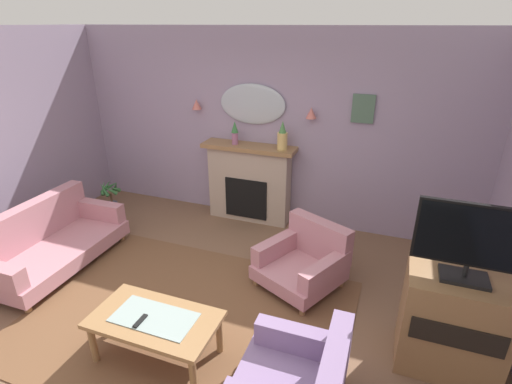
# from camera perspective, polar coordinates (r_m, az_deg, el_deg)

# --- Properties ---
(floor) EXTENTS (6.87, 6.30, 0.10)m
(floor) POSITION_cam_1_polar(r_m,az_deg,el_deg) (4.11, -11.51, -19.98)
(floor) COLOR brown
(floor) RESTS_ON ground
(wall_back) EXTENTS (6.87, 0.10, 2.72)m
(wall_back) POSITION_cam_1_polar(r_m,az_deg,el_deg) (5.61, 1.79, 9.28)
(wall_back) COLOR #9E8CA8
(wall_back) RESTS_ON ground
(patterned_rug) EXTENTS (3.20, 2.40, 0.01)m
(patterned_rug) POSITION_cam_1_polar(r_m,az_deg,el_deg) (4.19, -10.10, -17.73)
(patterned_rug) COLOR brown
(patterned_rug) RESTS_ON ground
(fireplace) EXTENTS (1.36, 0.36, 1.16)m
(fireplace) POSITION_cam_1_polar(r_m,az_deg,el_deg) (5.73, -1.01, 1.26)
(fireplace) COLOR tan
(fireplace) RESTS_ON ground
(mantel_vase_right) EXTENTS (0.10, 0.10, 0.33)m
(mantel_vase_right) POSITION_cam_1_polar(r_m,az_deg,el_deg) (5.54, -3.13, 8.77)
(mantel_vase_right) COLOR #9E6084
(mantel_vase_right) RESTS_ON fireplace
(mantel_vase_left) EXTENTS (0.14, 0.14, 0.39)m
(mantel_vase_left) POSITION_cam_1_polar(r_m,az_deg,el_deg) (5.31, 3.90, 8.00)
(mantel_vase_left) COLOR tan
(mantel_vase_left) RESTS_ON fireplace
(wall_mirror) EXTENTS (0.96, 0.06, 0.56)m
(wall_mirror) POSITION_cam_1_polar(r_m,az_deg,el_deg) (5.53, -0.55, 12.77)
(wall_mirror) COLOR #B2BCC6
(wall_sconce_left) EXTENTS (0.14, 0.14, 0.14)m
(wall_sconce_left) POSITION_cam_1_polar(r_m,az_deg,el_deg) (5.85, -8.72, 12.61)
(wall_sconce_left) COLOR #D17066
(wall_sconce_right) EXTENTS (0.14, 0.14, 0.14)m
(wall_sconce_right) POSITION_cam_1_polar(r_m,az_deg,el_deg) (5.25, 8.12, 11.41)
(wall_sconce_right) COLOR #D17066
(framed_picture) EXTENTS (0.28, 0.03, 0.36)m
(framed_picture) POSITION_cam_1_polar(r_m,az_deg,el_deg) (5.20, 15.46, 11.69)
(framed_picture) COLOR #4C6B56
(coffee_table) EXTENTS (1.10, 0.60, 0.45)m
(coffee_table) POSITION_cam_1_polar(r_m,az_deg,el_deg) (3.63, -14.63, -18.08)
(coffee_table) COLOR olive
(coffee_table) RESTS_ON ground
(tv_remote) EXTENTS (0.04, 0.16, 0.02)m
(tv_remote) POSITION_cam_1_polar(r_m,az_deg,el_deg) (3.57, -16.63, -17.73)
(tv_remote) COLOR black
(tv_remote) RESTS_ON coffee_table
(floral_couch) EXTENTS (0.89, 1.73, 0.76)m
(floral_couch) POSITION_cam_1_polar(r_m,az_deg,el_deg) (5.36, -28.25, -6.43)
(floral_couch) COLOR #B77A84
(floral_couch) RESTS_ON ground
(armchair_near_fireplace) EXTENTS (1.08, 1.09, 0.71)m
(armchair_near_fireplace) POSITION_cam_1_polar(r_m,az_deg,el_deg) (4.46, 7.21, -9.84)
(armchair_near_fireplace) COLOR #B77A84
(armchair_near_fireplace) RESTS_ON ground
(armchair_beside_couch) EXTENTS (0.83, 0.83, 0.71)m
(armchair_beside_couch) POSITION_cam_1_polar(r_m,az_deg,el_deg) (3.23, 6.30, -25.90)
(armchair_beside_couch) COLOR gray
(armchair_beside_couch) RESTS_ON ground
(tv_cabinet) EXTENTS (0.80, 0.57, 0.90)m
(tv_cabinet) POSITION_cam_1_polar(r_m,az_deg,el_deg) (3.80, 26.78, -16.64)
(tv_cabinet) COLOR olive
(tv_cabinet) RESTS_ON ground
(tv_flatscreen) EXTENTS (0.84, 0.24, 0.65)m
(tv_flatscreen) POSITION_cam_1_polar(r_m,az_deg,el_deg) (3.36, 29.27, -6.29)
(tv_flatscreen) COLOR black
(tv_flatscreen) RESTS_ON tv_cabinet
(potted_plant_small_fern) EXTENTS (0.32, 0.33, 0.50)m
(potted_plant_small_fern) POSITION_cam_1_polar(r_m,az_deg,el_deg) (6.49, -20.57, -0.45)
(potted_plant_small_fern) COLOR #474C56
(potted_plant_small_fern) RESTS_ON ground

